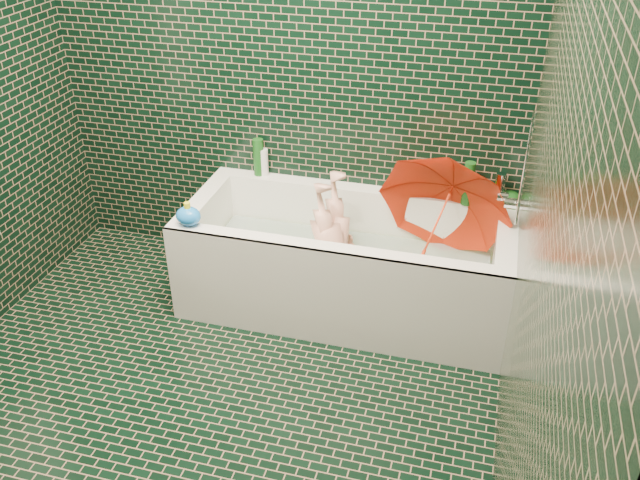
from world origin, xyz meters
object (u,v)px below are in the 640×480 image
(umbrella, at_px, (437,222))
(rubber_duck, at_px, (473,192))
(child, at_px, (334,255))
(bathtub, at_px, (345,272))
(bath_toy, at_px, (188,216))

(umbrella, relative_size, rubber_duck, 5.08)
(umbrella, bearing_deg, child, -156.75)
(bathtub, distance_m, umbrella, 0.58)
(bathtub, xyz_separation_m, umbrella, (0.46, 0.05, 0.35))
(rubber_duck, bearing_deg, bath_toy, -142.37)
(bath_toy, bearing_deg, umbrella, 33.63)
(bathtub, xyz_separation_m, rubber_duck, (0.61, 0.36, 0.38))
(child, xyz_separation_m, rubber_duck, (0.67, 0.36, 0.29))
(umbrella, distance_m, rubber_duck, 0.34)
(bathtub, bearing_deg, bath_toy, -158.48)
(umbrella, bearing_deg, bathtub, -156.18)
(umbrella, xyz_separation_m, rubber_duck, (0.15, 0.31, 0.04))
(rubber_duck, distance_m, bath_toy, 1.49)
(umbrella, relative_size, bath_toy, 4.33)
(bath_toy, bearing_deg, bathtub, 39.06)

